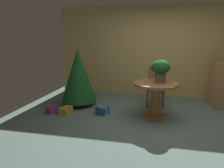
# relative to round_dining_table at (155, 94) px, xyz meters

# --- Properties ---
(ground_plane) EXTENTS (6.60, 6.60, 0.00)m
(ground_plane) POSITION_rel_round_dining_table_xyz_m (0.11, -0.38, -0.53)
(ground_plane) COLOR slate
(back_wall_panel) EXTENTS (6.00, 0.10, 2.60)m
(back_wall_panel) POSITION_rel_round_dining_table_xyz_m (0.11, 1.82, 0.77)
(back_wall_panel) COLOR tan
(back_wall_panel) RESTS_ON ground_plane
(round_dining_table) EXTENTS (0.92, 0.92, 0.76)m
(round_dining_table) POSITION_rel_round_dining_table_xyz_m (0.00, 0.00, 0.00)
(round_dining_table) COLOR #9E6B3D
(round_dining_table) RESTS_ON ground_plane
(flower_vase) EXTENTS (0.39, 0.39, 0.47)m
(flower_vase) POSITION_rel_round_dining_table_xyz_m (0.08, 0.05, 0.52)
(flower_vase) COLOR #665B51
(flower_vase) RESTS_ON round_dining_table
(wooden_chair_far) EXTENTS (0.42, 0.45, 0.97)m
(wooden_chair_far) POSITION_rel_round_dining_table_xyz_m (0.00, 0.88, 0.00)
(wooden_chair_far) COLOR brown
(wooden_chair_far) RESTS_ON ground_plane
(holiday_tree) EXTENTS (0.88, 0.88, 1.42)m
(holiday_tree) POSITION_rel_round_dining_table_xyz_m (-1.89, 0.49, 0.24)
(holiday_tree) COLOR brown
(holiday_tree) RESTS_ON ground_plane
(gift_box_purple) EXTENTS (0.24, 0.27, 0.15)m
(gift_box_purple) POSITION_rel_round_dining_table_xyz_m (-2.30, -0.19, -0.45)
(gift_box_purple) COLOR #9E287A
(gift_box_purple) RESTS_ON ground_plane
(gift_box_gold) EXTENTS (0.23, 0.30, 0.14)m
(gift_box_gold) POSITION_rel_round_dining_table_xyz_m (-1.96, -0.16, -0.46)
(gift_box_gold) COLOR gold
(gift_box_gold) RESTS_ON ground_plane
(gift_box_blue) EXTENTS (0.30, 0.29, 0.17)m
(gift_box_blue) POSITION_rel_round_dining_table_xyz_m (-1.14, -0.03, -0.44)
(gift_box_blue) COLOR #1E569E
(gift_box_blue) RESTS_ON ground_plane
(wooden_cabinet) EXTENTS (0.52, 0.67, 1.09)m
(wooden_cabinet) POSITION_rel_round_dining_table_xyz_m (1.61, 1.15, 0.02)
(wooden_cabinet) COLOR #B27F4C
(wooden_cabinet) RESTS_ON ground_plane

